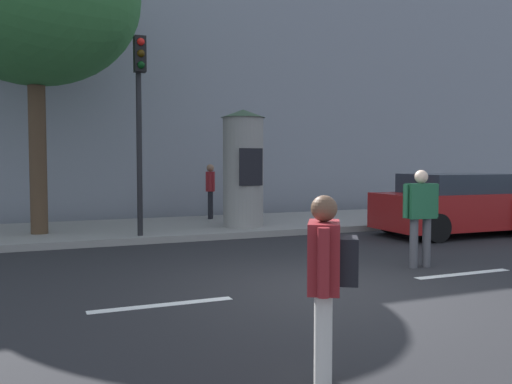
# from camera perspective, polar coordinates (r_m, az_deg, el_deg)

# --- Properties ---
(ground_plane) EXTENTS (80.00, 80.00, 0.00)m
(ground_plane) POSITION_cam_1_polar(r_m,az_deg,el_deg) (7.86, 7.81, -9.85)
(ground_plane) COLOR #232326
(sidewalk_curb) EXTENTS (36.00, 4.00, 0.15)m
(sidewalk_curb) POSITION_cam_1_polar(r_m,az_deg,el_deg) (14.24, -6.73, -3.65)
(sidewalk_curb) COLOR gray
(sidewalk_curb) RESTS_ON ground_plane
(lane_markings) EXTENTS (25.80, 0.16, 0.01)m
(lane_markings) POSITION_cam_1_polar(r_m,az_deg,el_deg) (7.86, 7.82, -9.82)
(lane_markings) COLOR silver
(lane_markings) RESTS_ON ground_plane
(building_backdrop) EXTENTS (36.00, 5.00, 9.09)m
(building_backdrop) POSITION_cam_1_polar(r_m,az_deg,el_deg) (19.19, -11.06, 11.48)
(building_backdrop) COLOR gray
(building_backdrop) RESTS_ON ground_plane
(traffic_light) EXTENTS (0.24, 0.45, 4.26)m
(traffic_light) POSITION_cam_1_polar(r_m,az_deg,el_deg) (12.10, -12.02, 9.07)
(traffic_light) COLOR black
(traffic_light) RESTS_ON sidewalk_curb
(poster_column) EXTENTS (1.10, 1.10, 2.90)m
(poster_column) POSITION_cam_1_polar(r_m,az_deg,el_deg) (13.62, -1.34, 2.58)
(poster_column) COLOR gray
(poster_column) RESTS_ON sidewalk_curb
(pedestrian_near_pole) EXTENTS (0.51, 0.55, 1.51)m
(pedestrian_near_pole) POSITION_cam_1_polar(r_m,az_deg,el_deg) (4.34, 7.38, -8.46)
(pedestrian_near_pole) COLOR silver
(pedestrian_near_pole) RESTS_ON ground_plane
(pedestrian_in_light_jacket) EXTENTS (0.66, 0.29, 1.63)m
(pedestrian_in_light_jacket) POSITION_cam_1_polar(r_m,az_deg,el_deg) (9.51, 16.79, -1.80)
(pedestrian_in_light_jacket) COLOR #4C4C51
(pedestrian_in_light_jacket) RESTS_ON ground_plane
(pedestrian_with_backpack) EXTENTS (0.37, 0.54, 1.54)m
(pedestrian_with_backpack) POSITION_cam_1_polar(r_m,az_deg,el_deg) (15.47, -4.78, 0.49)
(pedestrian_with_backpack) COLOR black
(pedestrian_with_backpack) RESTS_ON sidewalk_curb
(parked_car_blue) EXTENTS (4.35, 1.99, 1.47)m
(parked_car_blue) POSITION_cam_1_polar(r_m,az_deg,el_deg) (14.12, 20.72, -1.26)
(parked_car_blue) COLOR maroon
(parked_car_blue) RESTS_ON ground_plane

